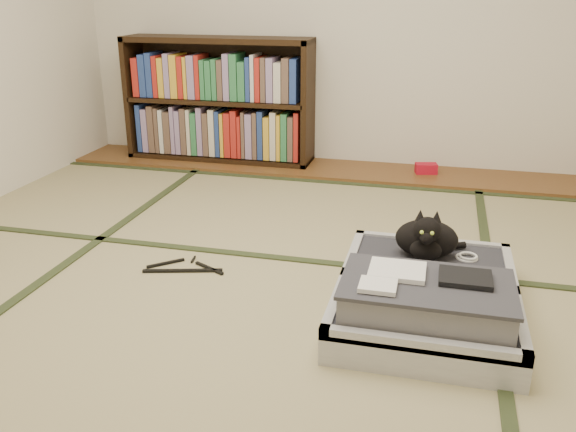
# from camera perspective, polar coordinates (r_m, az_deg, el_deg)

# --- Properties ---
(floor) EXTENTS (4.50, 4.50, 0.00)m
(floor) POSITION_cam_1_polar(r_m,az_deg,el_deg) (2.70, -2.87, -7.44)
(floor) COLOR tan
(floor) RESTS_ON ground
(wood_strip) EXTENTS (4.00, 0.50, 0.02)m
(wood_strip) POSITION_cam_1_polar(r_m,az_deg,el_deg) (4.51, 4.52, 4.36)
(wood_strip) COLOR brown
(wood_strip) RESTS_ON ground
(red_item) EXTENTS (0.17, 0.12, 0.07)m
(red_item) POSITION_cam_1_polar(r_m,az_deg,el_deg) (4.47, 12.80, 4.36)
(red_item) COLOR red
(red_item) RESTS_ON wood_strip
(tatami_borders) EXTENTS (4.00, 4.50, 0.01)m
(tatami_borders) POSITION_cam_1_polar(r_m,az_deg,el_deg) (3.12, -0.24, -3.25)
(tatami_borders) COLOR #2D381E
(tatami_borders) RESTS_ON ground
(bookcase) EXTENTS (1.42, 0.32, 0.92)m
(bookcase) POSITION_cam_1_polar(r_m,az_deg,el_deg) (4.71, -6.48, 10.51)
(bookcase) COLOR black
(bookcase) RESTS_ON wood_strip
(suitcase) EXTENTS (0.71, 0.95, 0.28)m
(suitcase) POSITION_cam_1_polar(r_m,az_deg,el_deg) (2.53, 12.79, -7.39)
(suitcase) COLOR silver
(suitcase) RESTS_ON floor
(cat) EXTENTS (0.32, 0.32, 0.26)m
(cat) POSITION_cam_1_polar(r_m,az_deg,el_deg) (2.74, 12.87, -2.09)
(cat) COLOR black
(cat) RESTS_ON suitcase
(cable_coil) EXTENTS (0.10, 0.10, 0.02)m
(cable_coil) POSITION_cam_1_polar(r_m,az_deg,el_deg) (2.82, 16.42, -3.71)
(cable_coil) COLOR white
(cable_coil) RESTS_ON suitcase
(hanger) EXTENTS (0.39, 0.22, 0.01)m
(hanger) POSITION_cam_1_polar(r_m,az_deg,el_deg) (2.97, -9.60, -4.81)
(hanger) COLOR black
(hanger) RESTS_ON floor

